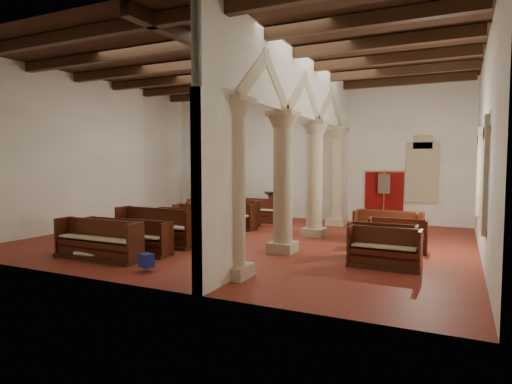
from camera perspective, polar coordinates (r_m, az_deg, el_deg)
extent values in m
plane|color=maroon|center=(14.70, -0.80, -6.30)|extent=(14.00, 14.00, 0.00)
plane|color=#341E11|center=(14.85, -0.82, 17.13)|extent=(14.00, 14.00, 0.00)
cube|color=white|center=(20.02, 6.85, 5.04)|extent=(14.00, 0.02, 6.00)
cube|color=white|center=(9.47, -17.21, 6.07)|extent=(14.00, 0.02, 6.00)
cube|color=white|center=(18.65, -20.54, 4.89)|extent=(0.02, 12.00, 6.00)
cube|color=white|center=(12.98, 28.23, 5.17)|extent=(0.02, 12.00, 6.00)
cube|color=#B7AD88|center=(9.95, -3.02, -10.43)|extent=(0.75, 0.75, 0.30)
cylinder|color=#B7AD88|center=(9.66, -3.06, -0.03)|extent=(0.56, 0.56, 3.30)
cube|color=#B7AD88|center=(12.60, 3.56, -7.35)|extent=(0.75, 0.75, 0.30)
cylinder|color=#B7AD88|center=(12.37, 3.60, 0.85)|extent=(0.56, 0.56, 3.30)
cube|color=#B7AD88|center=(15.38, 7.76, -5.31)|extent=(0.75, 0.75, 0.30)
cylinder|color=#B7AD88|center=(15.19, 7.82, 1.40)|extent=(0.56, 0.56, 3.30)
cube|color=#B7AD88|center=(18.23, 10.64, -3.88)|extent=(0.75, 0.75, 0.30)
cylinder|color=#B7AD88|center=(18.07, 10.72, 1.78)|extent=(0.56, 0.56, 3.30)
cube|color=white|center=(13.97, 6.02, 13.90)|extent=(0.25, 11.90, 1.93)
cube|color=#347562|center=(11.49, 28.35, 1.38)|extent=(0.03, 1.00, 2.20)
cube|color=#347562|center=(15.48, 27.63, 1.96)|extent=(0.03, 1.00, 2.20)
cube|color=#347562|center=(19.00, 21.26, 2.44)|extent=(1.00, 0.03, 2.20)
cube|color=#361F11|center=(21.51, -5.06, -0.62)|extent=(2.00, 0.80, 1.80)
cube|color=#361F11|center=(21.46, -5.07, 2.04)|extent=(2.10, 0.85, 0.20)
cube|color=#391D12|center=(20.28, 2.07, -3.30)|extent=(0.46, 0.46, 0.10)
cube|color=#391D12|center=(20.23, 2.08, -1.89)|extent=(0.23, 0.23, 1.11)
cube|color=#391D12|center=(20.10, 1.99, -0.20)|extent=(0.51, 0.41, 0.19)
cube|color=maroon|center=(19.16, 16.70, -0.59)|extent=(1.60, 0.06, 2.10)
cylinder|color=gold|center=(19.09, 16.75, 2.70)|extent=(1.80, 0.04, 0.04)
cone|color=#361F11|center=(18.74, 16.62, -4.05)|extent=(0.35, 0.35, 0.12)
cylinder|color=gold|center=(18.62, 16.68, -0.70)|extent=(0.04, 0.04, 2.31)
cylinder|color=gold|center=(18.57, 16.75, 2.56)|extent=(0.23, 0.65, 0.03)
cube|color=navy|center=(18.57, 16.71, 1.07)|extent=(0.51, 0.18, 0.82)
cube|color=#16379A|center=(10.76, -14.41, -8.83)|extent=(0.39, 0.35, 0.32)
cube|color=navy|center=(12.75, -13.89, -6.82)|extent=(0.37, 0.32, 0.32)
cube|color=#171591|center=(14.62, -2.70, -5.25)|extent=(0.39, 0.33, 0.36)
cylinder|color=silver|center=(12.34, -21.16, -7.81)|extent=(1.11, 0.21, 0.11)
cylinder|color=white|center=(12.22, -18.54, -7.86)|extent=(1.02, 0.46, 0.10)
cube|color=#361F11|center=(12.48, -20.31, -8.17)|extent=(2.67, 0.71, 0.10)
cube|color=#3F120D|center=(12.39, -20.51, -6.94)|extent=(2.52, 0.41, 0.46)
cube|color=#3F120D|center=(12.51, -19.76, -5.64)|extent=(2.52, 0.07, 0.97)
cube|color=#3F120D|center=(13.34, -24.21, -5.16)|extent=(0.07, 0.61, 0.97)
cube|color=#3F120D|center=(11.51, -15.76, -6.37)|extent=(0.07, 0.61, 0.97)
cube|color=#FBE2B9|center=(12.34, -20.54, -5.78)|extent=(2.42, 0.37, 0.05)
cube|color=#361F11|center=(13.07, -17.00, -7.57)|extent=(2.98, 0.72, 0.09)
cube|color=#3A1D0C|center=(12.99, -17.16, -6.50)|extent=(2.82, 0.44, 0.42)
cube|color=#3A1D0C|center=(13.11, -16.55, -5.37)|extent=(2.82, 0.13, 0.88)
cube|color=#3A1D0C|center=(14.01, -21.38, -4.88)|extent=(0.08, 0.56, 0.88)
cube|color=#3A1D0C|center=(12.08, -11.89, -6.08)|extent=(0.08, 0.56, 0.88)
cube|color=#FBE2B9|center=(12.95, -17.19, -5.49)|extent=(2.71, 0.40, 0.05)
cube|color=#361F11|center=(14.08, -13.20, -6.64)|extent=(2.98, 0.93, 0.11)
cube|color=#380F0C|center=(13.99, -13.36, -5.45)|extent=(2.81, 0.59, 0.49)
cube|color=#380F0C|center=(14.14, -12.74, -4.21)|extent=(2.79, 0.23, 1.04)
cube|color=#380F0C|center=(14.93, -17.49, -3.87)|extent=(0.11, 0.66, 1.04)
cube|color=#380F0C|center=(13.16, -8.29, -4.76)|extent=(0.11, 0.66, 1.04)
cube|color=#FBE2B9|center=(13.94, -13.38, -4.34)|extent=(2.69, 0.54, 0.05)
cube|color=#361F11|center=(14.60, -11.48, -6.27)|extent=(3.06, 0.80, 0.09)
cube|color=#39100C|center=(14.52, -11.60, -5.31)|extent=(2.90, 0.51, 0.42)
cube|color=#39100C|center=(14.65, -11.11, -4.30)|extent=(2.89, 0.21, 0.88)
cube|color=#39100C|center=(15.46, -15.87, -3.94)|extent=(0.09, 0.56, 0.88)
cube|color=#39100C|center=(13.70, -6.48, -4.82)|extent=(0.09, 0.56, 0.88)
cube|color=#FBE2B9|center=(14.48, -11.61, -4.40)|extent=(2.78, 0.47, 0.05)
cube|color=#361F11|center=(15.53, -8.45, -5.61)|extent=(2.97, 0.82, 0.09)
cube|color=#42210E|center=(15.45, -8.55, -4.71)|extent=(2.80, 0.54, 0.41)
cube|color=#42210E|center=(15.60, -8.13, -3.78)|extent=(2.79, 0.24, 0.87)
cube|color=#42210E|center=(16.31, -12.62, -3.49)|extent=(0.10, 0.55, 0.87)
cube|color=#42210E|center=(14.73, -3.78, -4.20)|extent=(0.10, 0.55, 0.87)
cube|color=#FBE2B9|center=(15.42, -8.56, -3.87)|extent=(2.69, 0.50, 0.05)
cube|color=#361F11|center=(16.49, -6.63, -5.03)|extent=(2.95, 0.84, 0.09)
cube|color=#44160E|center=(16.41, -6.72, -4.18)|extent=(2.78, 0.55, 0.42)
cube|color=#44160E|center=(16.56, -6.34, -3.29)|extent=(2.76, 0.24, 0.88)
cube|color=#44160E|center=(17.23, -10.62, -3.05)|extent=(0.10, 0.56, 0.88)
cube|color=#44160E|center=(15.73, -2.22, -3.65)|extent=(0.10, 0.56, 0.88)
cube|color=#FBE2B9|center=(16.38, -6.73, -3.37)|extent=(2.67, 0.50, 0.05)
cube|color=#361F11|center=(17.26, -4.77, -4.61)|extent=(3.08, 0.84, 0.10)
cube|color=#411D0E|center=(17.18, -4.86, -3.77)|extent=(2.92, 0.54, 0.43)
cube|color=#411D0E|center=(17.34, -4.49, -2.89)|extent=(2.90, 0.22, 0.91)
cube|color=#411D0E|center=(18.00, -8.86, -2.68)|extent=(0.10, 0.58, 0.91)
cube|color=#411D0E|center=(16.51, -0.27, -3.23)|extent=(0.10, 0.58, 0.91)
cube|color=#FBE2B9|center=(17.15, -4.86, -2.97)|extent=(2.80, 0.50, 0.05)
cube|color=#361F11|center=(18.02, -4.44, -4.24)|extent=(3.18, 0.82, 0.10)
cube|color=#471E0F|center=(17.94, -4.52, -3.37)|extent=(3.02, 0.51, 0.46)
cube|color=#471E0F|center=(18.11, -4.16, -2.48)|extent=(3.01, 0.17, 0.97)
cube|color=#471E0F|center=(18.78, -8.51, -2.28)|extent=(0.09, 0.61, 0.97)
cube|color=#471E0F|center=(17.25, 0.05, -2.80)|extent=(0.09, 0.61, 0.97)
cube|color=#FBE2B9|center=(17.91, -4.53, -2.56)|extent=(2.90, 0.46, 0.05)
cube|color=#361F11|center=(18.99, -0.90, -3.81)|extent=(2.93, 0.73, 0.10)
cube|color=#3C130C|center=(18.91, -0.96, -3.02)|extent=(2.77, 0.44, 0.44)
cube|color=#3C130C|center=(19.08, -0.66, -2.21)|extent=(2.77, 0.11, 0.93)
cube|color=#3C130C|center=(19.61, -4.60, -2.06)|extent=(0.08, 0.59, 0.93)
cube|color=#3C130C|center=(18.36, 3.12, -2.46)|extent=(0.08, 0.59, 0.93)
cube|color=#FBE2B9|center=(18.88, -0.97, -2.28)|extent=(2.66, 0.40, 0.05)
cube|color=#361F11|center=(11.24, 16.66, -9.44)|extent=(1.77, 0.72, 0.10)
cube|color=#3A0E0C|center=(11.14, 16.65, -8.18)|extent=(1.61, 0.42, 0.43)
cube|color=#3A0E0C|center=(11.30, 16.85, -6.77)|extent=(1.61, 0.11, 0.91)
cube|color=#3A0E0C|center=(11.31, 12.48, -6.69)|extent=(0.08, 0.57, 0.91)
cube|color=#3A0E0C|center=(11.06, 21.07, -7.10)|extent=(0.08, 0.57, 0.91)
cube|color=#FBE2B9|center=(11.09, 16.68, -6.97)|extent=(1.55, 0.38, 0.05)
cube|color=#361F11|center=(12.15, 16.44, -8.43)|extent=(1.81, 0.67, 0.09)
cube|color=#3E190D|center=(12.06, 16.43, -7.29)|extent=(1.65, 0.39, 0.42)
cube|color=#3E190D|center=(12.22, 16.61, -6.04)|extent=(1.65, 0.08, 0.88)
cube|color=#3E190D|center=(12.24, 12.48, -5.96)|extent=(0.07, 0.56, 0.88)
cube|color=#3E190D|center=(11.98, 20.61, -6.34)|extent=(0.07, 0.56, 0.88)
cube|color=#FBE2B9|center=(12.01, 16.45, -6.21)|extent=(1.59, 0.35, 0.05)
cube|color=#361F11|center=(13.33, 18.29, -7.37)|extent=(1.66, 0.69, 0.09)
cube|color=#401E0D|center=(13.24, 18.29, -6.33)|extent=(1.50, 0.41, 0.42)
cube|color=#401E0D|center=(13.41, 18.43, -5.20)|extent=(1.50, 0.10, 0.88)
cube|color=#401E0D|center=(13.38, 14.99, -5.15)|extent=(0.08, 0.56, 0.88)
cube|color=#401E0D|center=(13.19, 21.76, -5.43)|extent=(0.08, 0.56, 0.88)
cube|color=#FBE2B9|center=(13.20, 18.32, -5.34)|extent=(1.44, 0.37, 0.05)
cube|color=#361F11|center=(14.24, 16.81, -6.60)|extent=(1.97, 0.74, 0.10)
cube|color=#45170E|center=(14.14, 16.81, -5.52)|extent=(1.81, 0.43, 0.46)
cube|color=#45170E|center=(14.33, 16.97, -4.36)|extent=(1.81, 0.09, 0.97)
cube|color=#45170E|center=(14.34, 13.13, -4.29)|extent=(0.08, 0.61, 0.97)
cube|color=#45170E|center=(14.06, 20.69, -4.61)|extent=(0.08, 0.61, 0.97)
cube|color=#FBE2B9|center=(14.10, 16.83, -4.50)|extent=(1.74, 0.39, 0.05)
cube|color=#361F11|center=(14.89, 17.37, -6.16)|extent=(2.12, 0.76, 0.10)
cube|color=#3F1D0D|center=(14.80, 17.36, -5.17)|extent=(1.96, 0.46, 0.44)
cube|color=#3F1D0D|center=(14.98, 17.51, -4.12)|extent=(1.95, 0.14, 0.93)
cube|color=#3F1D0D|center=(15.00, 13.58, -4.04)|extent=(0.09, 0.59, 0.93)
cube|color=#3F1D0D|center=(14.72, 21.34, -4.35)|extent=(0.09, 0.59, 0.93)
cube|color=#FBE2B9|center=(14.76, 17.38, -4.24)|extent=(1.88, 0.42, 0.05)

